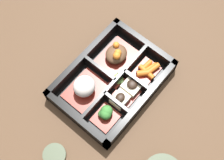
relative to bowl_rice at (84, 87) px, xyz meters
name	(u,v)px	position (x,y,z in m)	size (l,w,h in m)	color
ground_plane	(112,84)	(0.06, -0.04, -0.03)	(3.00, 3.00, 0.00)	#4C3523
bento_base	(112,83)	(0.06, -0.04, -0.03)	(0.27, 0.20, 0.01)	black
bento_rim	(113,81)	(0.06, -0.04, -0.01)	(0.27, 0.20, 0.05)	black
bowl_rice	(84,87)	(0.00, 0.00, 0.00)	(0.10, 0.08, 0.06)	maroon
bowl_stew	(116,55)	(0.12, 0.00, -0.01)	(0.10, 0.08, 0.05)	maroon
bowl_greens	(106,113)	(-0.02, -0.08, -0.01)	(0.06, 0.05, 0.04)	maroon
bowl_tofu	(126,93)	(0.06, -0.08, -0.01)	(0.09, 0.05, 0.03)	maroon
bowl_carrots	(147,70)	(0.14, -0.09, -0.02)	(0.07, 0.05, 0.02)	maroon
bowl_pickles	(118,80)	(0.07, -0.05, -0.02)	(0.04, 0.03, 0.01)	maroon
sauce_dish	(54,155)	(-0.16, -0.05, -0.03)	(0.05, 0.05, 0.01)	#424C38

